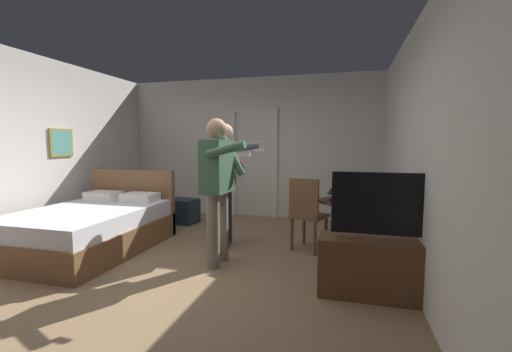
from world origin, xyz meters
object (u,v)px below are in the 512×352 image
(tv_flatscreen, at_px, (385,261))
(bottle_on_table, at_px, (357,194))
(laptop, at_px, (342,197))
(person_striped_shirt, at_px, (226,175))
(bed, at_px, (92,227))
(suitcase_dark, at_px, (182,211))
(side_table, at_px, (345,217))
(wooden_chair, at_px, (307,211))
(person_blue_shirt, at_px, (218,181))

(tv_flatscreen, relative_size, bottle_on_table, 5.12)
(laptop, height_order, person_striped_shirt, person_striped_shirt)
(bed, relative_size, suitcase_dark, 3.86)
(laptop, distance_m, person_striped_shirt, 1.60)
(side_table, bearing_deg, laptop, -131.65)
(wooden_chair, distance_m, suitcase_dark, 2.58)
(side_table, relative_size, laptop, 1.84)
(tv_flatscreen, relative_size, side_table, 1.72)
(bed, height_order, tv_flatscreen, tv_flatscreen)
(bottle_on_table, bearing_deg, person_blue_shirt, -154.83)
(tv_flatscreen, bearing_deg, bed, 172.52)
(bed, bearing_deg, person_striped_shirt, 19.91)
(laptop, bearing_deg, suitcase_dark, 160.93)
(side_table, distance_m, suitcase_dark, 3.00)
(wooden_chair, height_order, suitcase_dark, wooden_chair)
(laptop, bearing_deg, tv_flatscreen, -71.35)
(bottle_on_table, distance_m, suitcase_dark, 3.20)
(person_blue_shirt, xyz_separation_m, person_striped_shirt, (-0.17, 0.71, -0.00))
(side_table, distance_m, person_striped_shirt, 1.71)
(bed, relative_size, bottle_on_table, 8.63)
(bed, bearing_deg, laptop, 11.90)
(tv_flatscreen, height_order, bottle_on_table, tv_flatscreen)
(person_striped_shirt, bearing_deg, suitcase_dark, 139.59)
(tv_flatscreen, bearing_deg, laptop, 108.65)
(tv_flatscreen, distance_m, laptop, 1.31)
(laptop, xyz_separation_m, suitcase_dark, (-2.81, 0.97, -0.53))
(bed, xyz_separation_m, person_striped_shirt, (1.71, 0.62, 0.70))
(laptop, bearing_deg, person_striped_shirt, -177.32)
(tv_flatscreen, bearing_deg, bottle_on_table, 100.91)
(laptop, distance_m, wooden_chair, 0.50)
(bed, relative_size, person_blue_shirt, 1.17)
(person_blue_shirt, bearing_deg, wooden_chair, 37.87)
(bottle_on_table, bearing_deg, person_striped_shirt, -178.82)
(person_blue_shirt, height_order, suitcase_dark, person_blue_shirt)
(side_table, distance_m, wooden_chair, 0.50)
(tv_flatscreen, xyz_separation_m, side_table, (-0.36, 1.22, 0.13))
(laptop, bearing_deg, wooden_chair, -175.16)
(side_table, relative_size, person_striped_shirt, 0.41)
(tv_flatscreen, height_order, person_blue_shirt, person_blue_shirt)
(suitcase_dark, bearing_deg, wooden_chair, -14.91)
(side_table, relative_size, suitcase_dark, 1.33)
(bed, xyz_separation_m, side_table, (3.33, 0.74, 0.17))
(tv_flatscreen, xyz_separation_m, suitcase_dark, (-3.20, 2.15, -0.12))
(wooden_chair, height_order, person_blue_shirt, person_blue_shirt)
(bed, distance_m, wooden_chair, 2.93)
(person_blue_shirt, bearing_deg, bottle_on_table, 25.17)
(bed, height_order, wooden_chair, bed)
(side_table, bearing_deg, person_blue_shirt, -150.30)
(bed, bearing_deg, bottle_on_table, 10.71)
(bed, height_order, bottle_on_table, bed)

